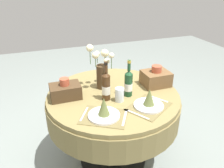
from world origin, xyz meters
The scene contains 10 objects.
ground centered at (0.00, 0.00, 0.00)m, with size 8.00×8.00×0.00m, color gray.
dining_table centered at (0.00, 0.00, 0.60)m, with size 1.20×1.20×0.76m.
place_setting_left centered at (-0.19, -0.32, 0.81)m, with size 0.42×0.40×0.16m.
place_setting_right centered at (0.19, -0.31, 0.81)m, with size 0.43×0.40×0.16m.
flower_vase centered at (-0.06, 0.15, 0.95)m, with size 0.21×0.23×0.41m.
wine_bottle_left centered at (-0.09, -0.08, 0.89)m, with size 0.07×0.07×0.34m.
wine_bottle_centre centered at (0.11, -0.08, 0.88)m, with size 0.07×0.07×0.33m.
tumbler_near_left centered at (0.01, -0.14, 0.82)m, with size 0.07×0.07×0.12m, color silver.
woven_basket_side_left centered at (-0.41, 0.07, 0.83)m, with size 0.26×0.18×0.18m.
woven_basket_side_right centered at (0.44, 0.03, 0.83)m, with size 0.25×0.21×0.20m.
Camera 1 is at (-0.61, -1.67, 1.73)m, focal length 36.33 mm.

